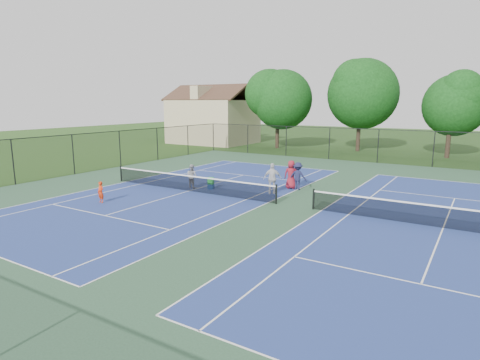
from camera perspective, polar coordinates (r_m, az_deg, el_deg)
The scene contains 16 objects.
ground at distance 21.15m, azimuth 7.70°, elevation -3.76°, with size 140.00×140.00×0.00m, color #234716.
court_pad at distance 21.15m, azimuth 7.70°, elevation -3.75°, with size 36.00×36.00×0.01m, color #294A33.
tennis_court_left at distance 24.72m, azimuth -7.26°, elevation -1.36°, with size 12.00×23.83×1.07m.
tennis_court_right at distance 19.48m, azimuth 26.94°, elevation -5.87°, with size 12.00×23.83×1.07m.
perimeter_fence at distance 20.80m, azimuth 7.82°, elevation 0.51°, with size 36.08×36.08×3.02m.
tree_back_a at distance 47.72m, azimuth 5.41°, elevation 11.77°, with size 6.80×6.80×9.15m.
tree_back_b at distance 46.39m, azimuth 16.80°, elevation 12.08°, with size 7.60×7.60×10.03m.
tree_back_c at distance 43.84m, azimuth 27.95°, elevation 9.91°, with size 6.00×6.00×8.40m.
clapboard_house at distance 53.79m, azimuth -3.85°, elevation 8.56°, with size 10.80×8.10×7.65m.
child_player at distance 22.91m, azimuth -19.20°, elevation -1.64°, with size 0.42×0.28×1.16m, color red.
instructor at distance 25.50m, azimuth -6.86°, elevation 0.54°, with size 0.74×0.57×1.52m, color #9C9C9E.
bystander_a at distance 23.74m, azimuth 4.64°, elevation 0.20°, with size 1.07×0.45×1.83m, color silver.
bystander_b at distance 25.06m, azimuth 8.23°, elevation 0.56°, with size 1.11×0.64×1.72m, color #1C1D3E.
bystander_c at distance 25.30m, azimuth 7.29°, elevation 0.77°, with size 0.88×0.57×1.80m, color maroon.
ball_crate at distance 25.11m, azimuth -4.16°, elevation -0.95°, with size 0.35×0.29×0.33m, color navy.
ball_hopper at distance 25.04m, azimuth -4.17°, elevation -0.12°, with size 0.33×0.28×0.42m, color green.
Camera 1 is at (8.26, -18.72, 5.35)m, focal length 30.00 mm.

